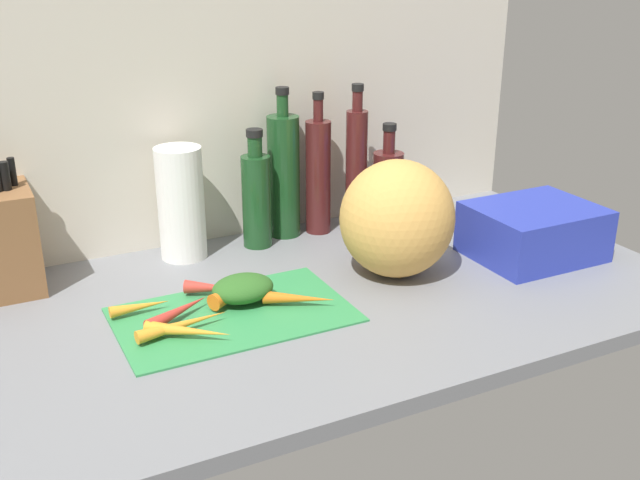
{
  "coord_description": "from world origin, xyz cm",
  "views": [
    {
      "loc": [
        -47.67,
        -120.28,
        63.76
      ],
      "look_at": [
        11.52,
        -2.36,
        11.95
      ],
      "focal_mm": 42.18,
      "sensor_mm": 36.0,
      "label": 1
    }
  ],
  "objects_px": {
    "carrot_2": "(239,290)",
    "winter_squash": "(397,219)",
    "carrot_5": "(188,331)",
    "bottle_0": "(256,198)",
    "bottle_4": "(388,186)",
    "dish_rack": "(533,231)",
    "carrot_0": "(179,312)",
    "carrot_4": "(299,298)",
    "paper_towel_roll": "(181,203)",
    "bottle_2": "(318,175)",
    "carrot_3": "(183,324)",
    "knife_block": "(5,238)",
    "cutting_board": "(233,314)",
    "carrot_1": "(140,307)",
    "bottle_3": "(356,167)",
    "carrot_6": "(213,288)",
    "bottle_1": "(284,175)"
  },
  "relations": [
    {
      "from": "carrot_1",
      "to": "bottle_0",
      "type": "height_order",
      "value": "bottle_0"
    },
    {
      "from": "carrot_4",
      "to": "carrot_2",
      "type": "bearing_deg",
      "value": 138.89
    },
    {
      "from": "carrot_6",
      "to": "bottle_3",
      "type": "xyz_separation_m",
      "value": [
        0.44,
        0.22,
        0.13
      ]
    },
    {
      "from": "carrot_1",
      "to": "carrot_3",
      "type": "height_order",
      "value": "carrot_3"
    },
    {
      "from": "carrot_0",
      "to": "bottle_4",
      "type": "bearing_deg",
      "value": 24.25
    },
    {
      "from": "carrot_4",
      "to": "dish_rack",
      "type": "relative_size",
      "value": 0.51
    },
    {
      "from": "carrot_4",
      "to": "paper_towel_roll",
      "type": "relative_size",
      "value": 0.55
    },
    {
      "from": "bottle_2",
      "to": "bottle_4",
      "type": "bearing_deg",
      "value": -11.78
    },
    {
      "from": "paper_towel_roll",
      "to": "bottle_1",
      "type": "relative_size",
      "value": 0.71
    },
    {
      "from": "carrot_3",
      "to": "bottle_4",
      "type": "distance_m",
      "value": 0.69
    },
    {
      "from": "carrot_5",
      "to": "bottle_4",
      "type": "height_order",
      "value": "bottle_4"
    },
    {
      "from": "carrot_5",
      "to": "bottle_2",
      "type": "height_order",
      "value": "bottle_2"
    },
    {
      "from": "carrot_6",
      "to": "knife_block",
      "type": "height_order",
      "value": "knife_block"
    },
    {
      "from": "carrot_0",
      "to": "bottle_1",
      "type": "bearing_deg",
      "value": 42.45
    },
    {
      "from": "carrot_1",
      "to": "bottle_3",
      "type": "distance_m",
      "value": 0.64
    },
    {
      "from": "bottle_4",
      "to": "bottle_0",
      "type": "bearing_deg",
      "value": 177.2
    },
    {
      "from": "bottle_1",
      "to": "bottle_4",
      "type": "height_order",
      "value": "bottle_1"
    },
    {
      "from": "carrot_6",
      "to": "bottle_1",
      "type": "height_order",
      "value": "bottle_1"
    },
    {
      "from": "carrot_3",
      "to": "knife_block",
      "type": "height_order",
      "value": "knife_block"
    },
    {
      "from": "cutting_board",
      "to": "winter_squash",
      "type": "distance_m",
      "value": 0.39
    },
    {
      "from": "cutting_board",
      "to": "dish_rack",
      "type": "distance_m",
      "value": 0.69
    },
    {
      "from": "carrot_3",
      "to": "bottle_0",
      "type": "bearing_deg",
      "value": 50.29
    },
    {
      "from": "carrot_1",
      "to": "carrot_5",
      "type": "relative_size",
      "value": 0.73
    },
    {
      "from": "carrot_0",
      "to": "winter_squash",
      "type": "height_order",
      "value": "winter_squash"
    },
    {
      "from": "paper_towel_roll",
      "to": "carrot_6",
      "type": "bearing_deg",
      "value": -93.34
    },
    {
      "from": "knife_block",
      "to": "bottle_2",
      "type": "xyz_separation_m",
      "value": [
        0.69,
        0.01,
        0.03
      ]
    },
    {
      "from": "carrot_6",
      "to": "bottle_3",
      "type": "relative_size",
      "value": 0.32
    },
    {
      "from": "cutting_board",
      "to": "knife_block",
      "type": "xyz_separation_m",
      "value": [
        -0.35,
        0.31,
        0.1
      ]
    },
    {
      "from": "carrot_3",
      "to": "knife_block",
      "type": "xyz_separation_m",
      "value": [
        -0.25,
        0.34,
        0.09
      ]
    },
    {
      "from": "cutting_board",
      "to": "bottle_3",
      "type": "distance_m",
      "value": 0.55
    },
    {
      "from": "carrot_0",
      "to": "carrot_3",
      "type": "distance_m",
      "value": 0.05
    },
    {
      "from": "carrot_2",
      "to": "paper_towel_roll",
      "type": "xyz_separation_m",
      "value": [
        -0.03,
        0.27,
        0.1
      ]
    },
    {
      "from": "carrot_5",
      "to": "bottle_0",
      "type": "relative_size",
      "value": 0.56
    },
    {
      "from": "paper_towel_roll",
      "to": "bottle_2",
      "type": "relative_size",
      "value": 0.74
    },
    {
      "from": "winter_squash",
      "to": "bottle_0",
      "type": "relative_size",
      "value": 0.9
    },
    {
      "from": "carrot_6",
      "to": "dish_rack",
      "type": "distance_m",
      "value": 0.71
    },
    {
      "from": "cutting_board",
      "to": "carrot_3",
      "type": "bearing_deg",
      "value": -164.74
    },
    {
      "from": "bottle_0",
      "to": "dish_rack",
      "type": "bearing_deg",
      "value": -32.55
    },
    {
      "from": "carrot_2",
      "to": "dish_rack",
      "type": "relative_size",
      "value": 0.53
    },
    {
      "from": "bottle_3",
      "to": "knife_block",
      "type": "bearing_deg",
      "value": 179.56
    },
    {
      "from": "carrot_0",
      "to": "carrot_4",
      "type": "distance_m",
      "value": 0.22
    },
    {
      "from": "carrot_1",
      "to": "knife_block",
      "type": "distance_m",
      "value": 0.32
    },
    {
      "from": "carrot_4",
      "to": "bottle_0",
      "type": "distance_m",
      "value": 0.35
    },
    {
      "from": "bottle_3",
      "to": "dish_rack",
      "type": "distance_m",
      "value": 0.43
    },
    {
      "from": "bottle_0",
      "to": "carrot_5",
      "type": "bearing_deg",
      "value": -127.4
    },
    {
      "from": "carrot_0",
      "to": "bottle_2",
      "type": "height_order",
      "value": "bottle_2"
    },
    {
      "from": "bottle_0",
      "to": "bottle_4",
      "type": "distance_m",
      "value": 0.33
    },
    {
      "from": "carrot_2",
      "to": "winter_squash",
      "type": "relative_size",
      "value": 0.58
    },
    {
      "from": "cutting_board",
      "to": "carrot_6",
      "type": "relative_size",
      "value": 3.91
    },
    {
      "from": "carrot_4",
      "to": "bottle_1",
      "type": "relative_size",
      "value": 0.39
    }
  ]
}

